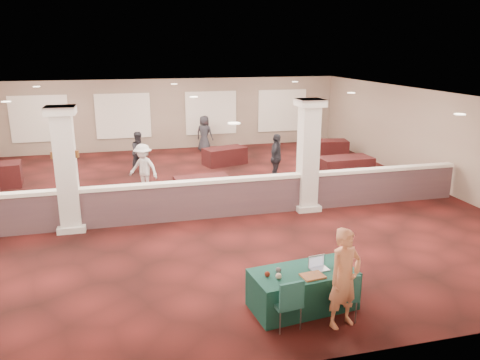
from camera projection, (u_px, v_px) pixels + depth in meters
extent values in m
plane|color=#471311|center=(197.00, 201.00, 14.40)|extent=(16.00, 16.00, 0.00)
cube|color=#876E5D|center=(168.00, 114.00, 21.42)|extent=(16.00, 0.04, 3.20)
cube|color=#876E5D|center=(285.00, 269.00, 6.51)|extent=(16.00, 0.04, 3.20)
cube|color=#876E5D|center=(429.00, 138.00, 15.85)|extent=(0.04, 16.00, 3.20)
cube|color=white|center=(194.00, 96.00, 13.52)|extent=(16.00, 16.00, 0.02)
cube|color=#4D343C|center=(205.00, 201.00, 12.87)|extent=(15.60, 0.20, 1.00)
cube|color=white|center=(204.00, 182.00, 12.72)|extent=(15.60, 0.28, 0.10)
cube|color=beige|center=(66.00, 170.00, 11.74)|extent=(0.50, 0.50, 3.20)
cube|color=beige|center=(72.00, 226.00, 12.16)|extent=(0.70, 0.70, 0.16)
cube|color=beige|center=(60.00, 110.00, 11.33)|extent=(0.72, 0.72, 0.20)
cube|color=beige|center=(308.00, 156.00, 13.27)|extent=(0.50, 0.50, 3.20)
cube|color=beige|center=(306.00, 206.00, 13.69)|extent=(0.70, 0.70, 0.16)
cube|color=beige|center=(310.00, 103.00, 12.86)|extent=(0.72, 0.72, 0.20)
cylinder|color=brown|center=(53.00, 155.00, 11.56)|extent=(0.12, 0.12, 0.18)
cylinder|color=white|center=(53.00, 155.00, 11.56)|extent=(0.09, 0.09, 0.10)
cylinder|color=brown|center=(77.00, 154.00, 11.69)|extent=(0.12, 0.12, 0.18)
cylinder|color=white|center=(77.00, 154.00, 11.69)|extent=(0.09, 0.09, 0.10)
cube|color=#0F3732|center=(303.00, 289.00, 8.46)|extent=(1.96, 1.15, 0.72)
cube|color=#1F585C|center=(343.00, 295.00, 8.10)|extent=(0.52, 0.52, 0.06)
cube|color=#1F585C|center=(347.00, 288.00, 7.83)|extent=(0.44, 0.12, 0.44)
cylinder|color=slate|center=(334.00, 313.00, 7.97)|extent=(0.03, 0.03, 0.42)
cylinder|color=slate|center=(356.00, 312.00, 8.00)|extent=(0.03, 0.03, 0.42)
cylinder|color=slate|center=(328.00, 302.00, 8.33)|extent=(0.03, 0.03, 0.42)
cylinder|color=slate|center=(349.00, 301.00, 8.36)|extent=(0.03, 0.03, 0.42)
cube|color=#1F585C|center=(286.00, 302.00, 7.85)|extent=(0.51, 0.51, 0.06)
cube|color=#1F585C|center=(292.00, 295.00, 7.59)|extent=(0.44, 0.10, 0.44)
cylinder|color=slate|center=(280.00, 323.00, 7.68)|extent=(0.03, 0.03, 0.42)
cylinder|color=slate|center=(301.00, 318.00, 7.81)|extent=(0.03, 0.03, 0.42)
cylinder|color=slate|center=(270.00, 311.00, 8.02)|extent=(0.03, 0.03, 0.42)
cylinder|color=slate|center=(290.00, 307.00, 8.15)|extent=(0.03, 0.03, 0.42)
imported|color=#FFAA6E|center=(345.00, 278.00, 7.77)|extent=(0.72, 0.58, 1.75)
cube|color=black|center=(202.00, 187.00, 14.64)|extent=(1.75, 1.00, 0.68)
cube|color=black|center=(345.00, 168.00, 16.85)|extent=(1.94, 1.02, 0.77)
cube|color=black|center=(225.00, 156.00, 18.84)|extent=(1.85, 1.29, 0.68)
cube|color=black|center=(327.00, 148.00, 20.28)|extent=(1.83, 1.14, 0.69)
imported|color=black|center=(140.00, 152.00, 17.57)|extent=(0.84, 0.68, 1.54)
imported|color=silver|center=(143.00, 168.00, 15.13)|extent=(1.09, 0.99, 1.59)
imported|color=black|center=(276.00, 158.00, 16.30)|extent=(0.96, 1.08, 1.69)
imported|color=black|center=(204.00, 134.00, 21.06)|extent=(0.90, 0.83, 1.62)
cube|color=#B8B8BD|center=(319.00, 269.00, 8.42)|extent=(0.35, 0.26, 0.02)
cube|color=#B8B8BD|center=(316.00, 261.00, 8.49)|extent=(0.32, 0.05, 0.22)
cube|color=#AFB9D2|center=(316.00, 262.00, 8.48)|extent=(0.29, 0.04, 0.19)
cube|color=#C96420|center=(313.00, 276.00, 8.15)|extent=(0.43, 0.34, 0.03)
sphere|color=beige|center=(279.00, 276.00, 8.07)|extent=(0.11, 0.11, 0.11)
sphere|color=maroon|center=(267.00, 274.00, 8.15)|extent=(0.10, 0.10, 0.10)
sphere|color=#494A4E|center=(278.00, 270.00, 8.30)|extent=(0.10, 0.10, 0.10)
cube|color=red|center=(342.00, 272.00, 8.34)|extent=(0.12, 0.04, 0.01)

